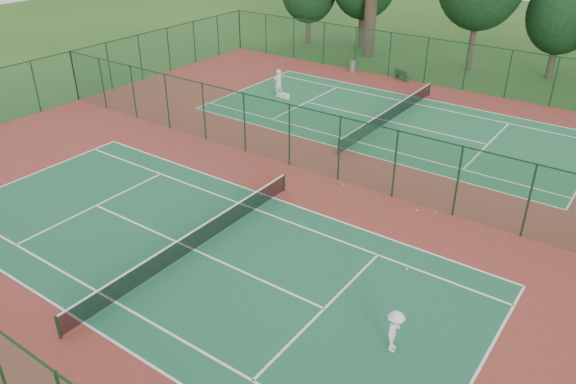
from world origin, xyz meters
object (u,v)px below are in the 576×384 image
(player_near, at_px, (395,331))
(bench, at_px, (402,75))
(kit_bag, at_px, (284,96))
(trash_bin, at_px, (352,66))
(player_far, at_px, (278,83))

(player_near, relative_size, bench, 1.09)
(bench, distance_m, kit_bag, 10.09)
(bench, xyz_separation_m, kit_bag, (-5.07, -8.72, -0.27))
(trash_bin, bearing_deg, player_near, -57.84)
(player_far, distance_m, kit_bag, 0.98)
(player_near, distance_m, trash_bin, 31.64)
(player_far, height_order, kit_bag, player_far)
(player_near, xyz_separation_m, bench, (-12.53, 26.95, -0.35))
(player_near, bearing_deg, player_far, 32.83)
(player_near, distance_m, kit_bag, 25.35)
(player_far, relative_size, bench, 1.39)
(player_near, distance_m, bench, 29.72)
(kit_bag, bearing_deg, player_near, -36.23)
(player_near, xyz_separation_m, trash_bin, (-16.84, 26.78, -0.31))
(player_near, xyz_separation_m, player_far, (-18.12, 18.30, 0.21))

